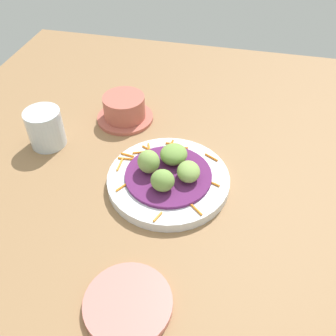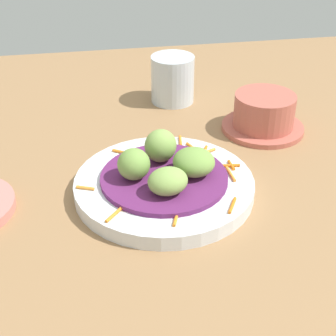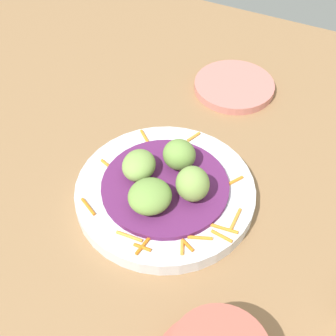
# 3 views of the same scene
# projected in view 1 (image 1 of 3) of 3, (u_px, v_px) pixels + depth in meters

# --- Properties ---
(table_surface) EXTENTS (1.10, 1.10, 0.02)m
(table_surface) POSITION_uv_depth(u_px,v_px,m) (166.00, 168.00, 0.76)
(table_surface) COLOR #936D47
(table_surface) RESTS_ON ground
(main_plate) EXTENTS (0.23, 0.23, 0.02)m
(main_plate) POSITION_uv_depth(u_px,v_px,m) (168.00, 180.00, 0.71)
(main_plate) COLOR silver
(main_plate) RESTS_ON table_surface
(cabbage_bed) EXTENTS (0.16, 0.16, 0.01)m
(cabbage_bed) POSITION_uv_depth(u_px,v_px,m) (168.00, 175.00, 0.70)
(cabbage_bed) COLOR #60235B
(cabbage_bed) RESTS_ON main_plate
(carrot_garnish) EXTENTS (0.22, 0.21, 0.00)m
(carrot_garnish) POSITION_uv_depth(u_px,v_px,m) (158.00, 164.00, 0.72)
(carrot_garnish) COLOR orange
(carrot_garnish) RESTS_ON main_plate
(guac_scoop_left) EXTENTS (0.06, 0.05, 0.03)m
(guac_scoop_left) POSITION_uv_depth(u_px,v_px,m) (188.00, 172.00, 0.68)
(guac_scoop_left) COLOR #84A851
(guac_scoop_left) RESTS_ON cabbage_bed
(guac_scoop_center) EXTENTS (0.07, 0.07, 0.03)m
(guac_scoop_center) POSITION_uv_depth(u_px,v_px,m) (174.00, 154.00, 0.71)
(guac_scoop_center) COLOR #759E47
(guac_scoop_center) RESTS_ON cabbage_bed
(guac_scoop_right) EXTENTS (0.06, 0.06, 0.04)m
(guac_scoop_right) POSITION_uv_depth(u_px,v_px,m) (149.00, 162.00, 0.69)
(guac_scoop_right) COLOR #84A851
(guac_scoop_right) RESTS_ON cabbage_bed
(guac_scoop_back) EXTENTS (0.05, 0.05, 0.04)m
(guac_scoop_back) POSITION_uv_depth(u_px,v_px,m) (163.00, 180.00, 0.66)
(guac_scoop_back) COLOR #759E47
(guac_scoop_back) RESTS_ON cabbage_bed
(side_plate_small) EXTENTS (0.13, 0.13, 0.01)m
(side_plate_small) POSITION_uv_depth(u_px,v_px,m) (128.00, 304.00, 0.53)
(side_plate_small) COLOR tan
(side_plate_small) RESTS_ON table_surface
(terracotta_bowl) EXTENTS (0.13, 0.13, 0.06)m
(terracotta_bowl) POSITION_uv_depth(u_px,v_px,m) (124.00, 109.00, 0.85)
(terracotta_bowl) COLOR #B75B4C
(terracotta_bowl) RESTS_ON table_surface
(water_glass) EXTENTS (0.07, 0.07, 0.08)m
(water_glass) POSITION_uv_depth(u_px,v_px,m) (45.00, 128.00, 0.78)
(water_glass) COLOR silver
(water_glass) RESTS_ON table_surface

